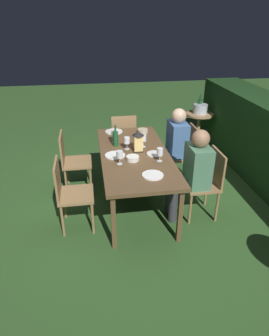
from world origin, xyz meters
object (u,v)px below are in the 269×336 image
at_px(wine_glass_d, 160,152).
at_px(plate_c, 153,175).
at_px(person_in_blue, 173,143).
at_px(plate_a, 115,155).
at_px(green_bottle_on_table, 116,138).
at_px(wine_glass_c, 143,139).
at_px(bowl_bread, 133,158).
at_px(bowl_salad, 143,131).
at_px(chair_head_near, 123,136).
at_px(person_in_green, 192,171).
at_px(chair_side_right_b, 206,181).
at_px(lantern_centerpiece, 138,140).
at_px(bowl_olives, 139,138).
at_px(wine_glass_b, 127,141).
at_px(ice_bucket, 200,108).
at_px(chair_side_left_b, 69,192).
at_px(plate_b, 114,132).
at_px(chair_side_left_a, 72,159).
at_px(wine_glass_a, 114,134).
at_px(wine_glass_e, 120,155).
at_px(side_table, 199,125).
at_px(dining_table, 134,157).
at_px(plate_d, 155,154).
at_px(chair_side_right_a, 185,152).

relative_size(wine_glass_d, plate_c, 0.71).
distance_m(person_in_blue, plate_a, 1.01).
bearing_deg(green_bottle_on_table, wine_glass_d, 40.63).
xyz_separation_m(wine_glass_c, bowl_bread, (0.38, -0.20, -0.09)).
bearing_deg(plate_a, bowl_salad, 147.08).
bearing_deg(chair_head_near, person_in_green, 21.01).
relative_size(chair_side_right_b, lantern_centerpiece, 3.28).
relative_size(lantern_centerpiece, bowl_olives, 1.90).
bearing_deg(wine_glass_b, ice_bucket, 135.11).
height_order(chair_head_near, wine_glass_d, wine_glass_d).
bearing_deg(green_bottle_on_table, bowl_bread, 18.15).
height_order(chair_side_left_b, plate_c, chair_side_left_b).
xyz_separation_m(chair_side_left_b, bowl_salad, (-1.14, 1.06, 0.27)).
height_order(chair_side_right_b, plate_b, chair_side_right_b).
distance_m(person_in_green, ice_bucket, 2.33).
bearing_deg(wine_glass_d, chair_side_left_b, -82.08).
relative_size(chair_side_left_a, bowl_bread, 5.61).
height_order(person_in_green, plate_b, person_in_green).
bearing_deg(wine_glass_a, ice_bucket, 127.42).
bearing_deg(wine_glass_c, wine_glass_e, -38.47).
distance_m(lantern_centerpiece, side_table, 2.25).
bearing_deg(dining_table, bowl_bread, -14.91).
height_order(dining_table, bowl_salad, bowl_salad).
distance_m(dining_table, person_in_blue, 0.76).
relative_size(chair_side_right_b, wine_glass_c, 5.15).
distance_m(dining_table, bowl_bread, 0.23).
distance_m(dining_table, chair_side_right_b, 0.95).
distance_m(lantern_centerpiece, bowl_olives, 0.43).
xyz_separation_m(wine_glass_d, plate_d, (-0.20, -0.02, -0.11)).
height_order(wine_glass_e, bowl_bread, wine_glass_e).
xyz_separation_m(plate_a, plate_c, (0.58, 0.36, 0.00)).
distance_m(wine_glass_b, bowl_olives, 0.40).
height_order(dining_table, plate_c, plate_c).
bearing_deg(chair_side_left_a, wine_glass_b, 68.38).
bearing_deg(person_in_green, plate_a, -113.44).
distance_m(chair_head_near, wine_glass_b, 1.13).
bearing_deg(plate_a, chair_side_right_b, 70.45).
xyz_separation_m(plate_d, ice_bucket, (-1.81, 1.26, 0.03)).
xyz_separation_m(chair_side_left_b, wine_glass_d, (-0.15, 1.09, 0.35)).
xyz_separation_m(chair_side_right_b, wine_glass_b, (-0.57, -0.90, 0.35)).
bearing_deg(dining_table, side_table, 138.88).
relative_size(dining_table, person_in_blue, 1.67).
bearing_deg(chair_head_near, plate_d, 10.71).
height_order(chair_side_right_b, plate_d, chair_side_right_b).
xyz_separation_m(wine_glass_c, bowl_olives, (-0.28, -0.01, -0.09)).
xyz_separation_m(chair_side_right_b, plate_d, (-0.35, -0.58, 0.24)).
relative_size(person_in_green, ice_bucket, 3.35).
bearing_deg(plate_a, bowl_olives, 142.53).
relative_size(chair_side_right_a, chair_head_near, 1.00).
distance_m(wine_glass_a, wine_glass_b, 0.30).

